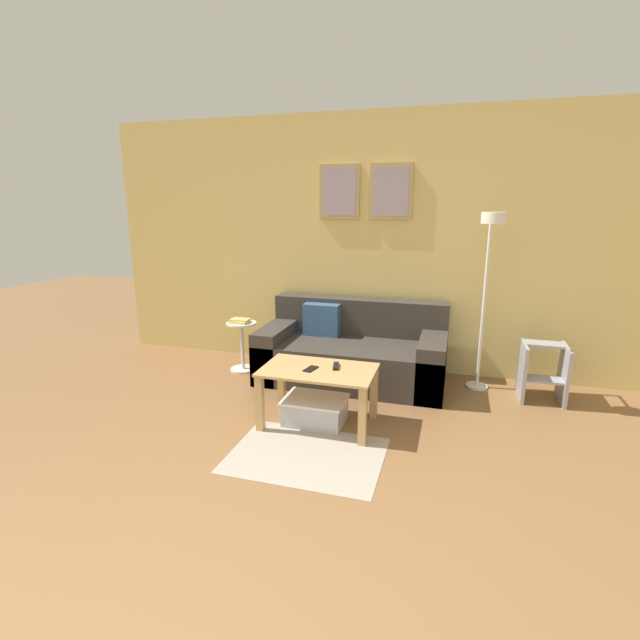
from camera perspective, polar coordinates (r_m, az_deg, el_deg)
wall_back at (r=4.78m, az=5.56°, el=9.27°), size 5.60×0.09×2.55m
area_rug at (r=3.32m, az=-1.67°, el=-16.24°), size 1.04×0.78×0.01m
couch at (r=4.54m, az=3.99°, el=-4.09°), size 1.76×0.87×0.75m
coffee_table at (r=3.58m, az=-0.19°, el=-7.46°), size 0.86×0.53×0.46m
storage_bin at (r=3.71m, az=-0.62°, el=-11.03°), size 0.48×0.35×0.20m
floor_lamp at (r=4.17m, az=20.06°, el=6.44°), size 0.20×0.53×1.62m
side_table at (r=4.83m, az=-9.56°, el=-2.65°), size 0.31×0.31×0.51m
book_stack at (r=4.76m, az=-9.84°, el=-0.11°), size 0.20×0.15×0.04m
remote_control at (r=3.58m, az=1.98°, el=-5.69°), size 0.07×0.15×0.02m
cell_phone at (r=3.53m, az=-1.15°, el=-6.03°), size 0.09×0.15×0.01m
step_stool at (r=4.51m, az=25.73°, el=-5.63°), size 0.36×0.39×0.50m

